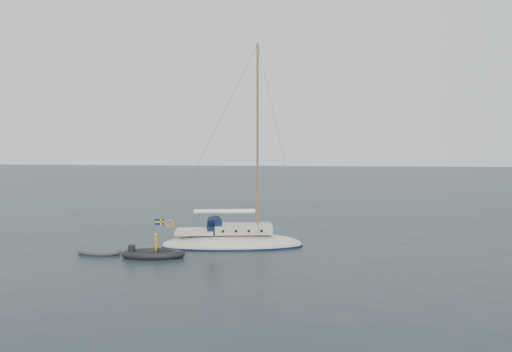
# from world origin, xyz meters

# --- Properties ---
(ground) EXTENTS (300.00, 300.00, 0.00)m
(ground) POSITION_xyz_m (0.00, 0.00, 0.00)
(ground) COLOR black
(ground) RESTS_ON ground
(sailboat) EXTENTS (9.50, 2.85, 13.53)m
(sailboat) POSITION_xyz_m (-1.55, 1.03, 1.02)
(sailboat) COLOR beige
(sailboat) RESTS_ON ground
(dinghy) EXTENTS (2.80, 1.27, 0.40)m
(dinghy) POSITION_xyz_m (-9.07, -2.21, 0.18)
(dinghy) COLOR #4A4A4F
(dinghy) RESTS_ON ground
(rib) EXTENTS (3.73, 1.69, 1.43)m
(rib) POSITION_xyz_m (-5.58, -2.61, 0.22)
(rib) COLOR black
(rib) RESTS_ON ground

